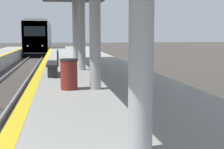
% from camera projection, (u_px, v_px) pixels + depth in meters
% --- Properties ---
extents(train, '(2.77, 19.83, 4.29)m').
position_uv_depth(train, '(40.00, 37.00, 42.94)').
color(train, black).
rests_on(train, ground).
extents(trash_bin, '(0.49, 0.49, 0.85)m').
position_uv_depth(trash_bin, '(69.00, 74.00, 8.62)').
color(trash_bin, maroon).
rests_on(trash_bin, platform_right).
extents(bench, '(0.44, 1.95, 0.92)m').
position_uv_depth(bench, '(55.00, 62.00, 11.70)').
color(bench, '#28282D').
rests_on(bench, platform_right).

